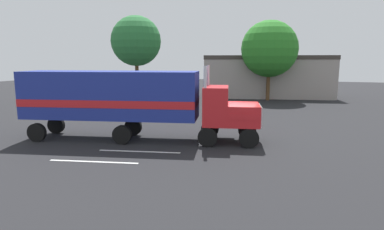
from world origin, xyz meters
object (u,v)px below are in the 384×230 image
tree_left (269,49)px  tree_center (136,41)px  semi_truck (129,99)px  person_bystander (139,117)px

tree_left → tree_center: tree_center is taller
semi_truck → tree_center: 21.88m
person_bystander → tree_center: (-8.69, 16.35, 6.16)m
person_bystander → semi_truck: bearing=-74.1°
tree_left → tree_center: size_ratio=0.93×
semi_truck → tree_left: tree_left is taller
tree_left → tree_center: (-15.65, -3.49, 0.98)m
person_bystander → tree_left: size_ratio=0.17×
person_bystander → tree_left: 21.66m
tree_left → semi_truck: bearing=-105.2°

